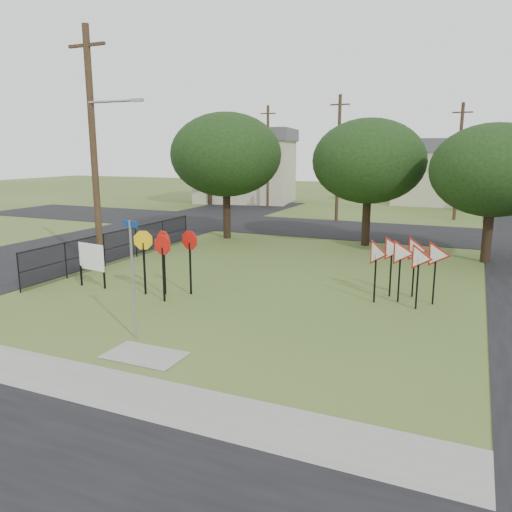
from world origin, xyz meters
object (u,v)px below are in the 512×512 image
Objects in this scene: stop_sign_cluster at (165,248)px; info_board at (91,259)px; street_name_sign at (132,273)px; yield_sign_cluster at (406,255)px.

stop_sign_cluster is 1.40× the size of info_board.
stop_sign_cluster is 3.29m from info_board.
street_name_sign reaches higher than yield_sign_cluster.
stop_sign_cluster reaches higher than info_board.
stop_sign_cluster is at bearing 111.83° from street_name_sign.
info_board is at bearing -177.73° from stop_sign_cluster.
info_board is (-3.23, -0.13, -0.64)m from stop_sign_cluster.
street_name_sign is 1.96× the size of info_board.
street_name_sign reaches higher than info_board.
yield_sign_cluster is at bearing 18.89° from stop_sign_cluster.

